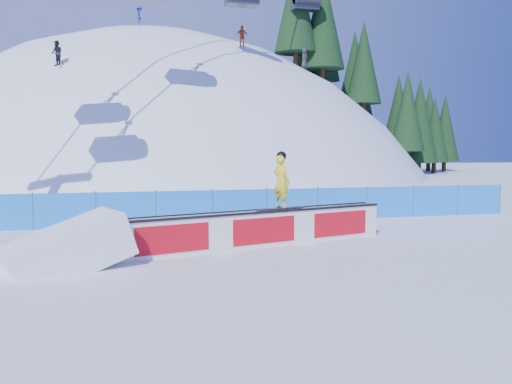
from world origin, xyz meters
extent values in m
plane|color=white|center=(0.00, 0.00, 0.00)|extent=(160.00, 160.00, 0.00)
sphere|color=white|center=(0.00, 42.00, -18.00)|extent=(64.00, 64.00, 64.00)
cylinder|color=#362415|center=(15.07, 41.13, 10.82)|extent=(0.50, 0.50, 1.40)
cone|color=black|center=(15.07, 41.13, 16.16)|extent=(4.17, 4.17, 9.49)
cylinder|color=#362415|center=(16.81, 42.04, 9.83)|extent=(0.50, 0.50, 1.40)
cone|color=black|center=(16.81, 42.04, 14.11)|extent=(3.24, 3.24, 7.37)
cylinder|color=#362415|center=(18.29, 43.10, 8.84)|extent=(0.50, 0.50, 1.40)
cone|color=black|center=(18.29, 43.10, 13.89)|extent=(3.92, 3.92, 8.91)
cylinder|color=#362415|center=(19.47, 40.96, 7.98)|extent=(0.50, 0.50, 1.40)
cone|color=black|center=(19.47, 40.96, 12.37)|extent=(3.34, 3.34, 7.58)
cylinder|color=#362415|center=(19.39, 44.72, 7.91)|extent=(0.50, 0.50, 1.40)
cone|color=black|center=(19.39, 44.72, 12.27)|extent=(3.30, 3.30, 7.51)
cylinder|color=#362415|center=(22.24, 38.83, 5.39)|extent=(0.50, 0.50, 1.40)
cone|color=black|center=(22.24, 38.83, 9.53)|extent=(3.11, 3.11, 7.07)
cylinder|color=#362415|center=(25.04, 45.03, 2.30)|extent=(0.50, 0.50, 1.40)
cone|color=black|center=(25.04, 45.03, 7.60)|extent=(4.14, 4.14, 9.41)
cylinder|color=#362415|center=(25.47, 39.49, 1.81)|extent=(0.50, 0.50, 1.40)
cone|color=black|center=(25.47, 39.49, 7.09)|extent=(4.12, 4.12, 9.36)
cylinder|color=#362415|center=(27.90, 41.00, 0.60)|extent=(0.50, 0.50, 1.40)
cone|color=black|center=(27.90, 41.00, 4.94)|extent=(3.29, 3.29, 7.48)
cylinder|color=#362415|center=(29.69, 39.98, 0.60)|extent=(0.50, 0.50, 1.40)
cone|color=black|center=(29.69, 39.98, 5.96)|extent=(4.19, 4.19, 9.52)
cylinder|color=#362415|center=(31.21, 42.37, 0.60)|extent=(0.50, 0.50, 1.40)
cone|color=black|center=(31.21, 42.37, 5.39)|extent=(3.69, 3.69, 8.39)
cylinder|color=#362415|center=(32.62, 41.53, 0.60)|extent=(0.50, 0.50, 1.40)
cone|color=black|center=(32.62, 41.53, 5.98)|extent=(4.21, 4.21, 9.57)
cylinder|color=#362415|center=(35.16, 42.20, 0.60)|extent=(0.50, 0.50, 1.40)
cone|color=black|center=(35.16, 42.20, 5.29)|extent=(3.60, 3.60, 8.18)
cube|color=blue|center=(0.00, 4.50, 0.60)|extent=(22.00, 0.03, 1.20)
cylinder|color=#3D4A6D|center=(-7.00, 4.50, 0.65)|extent=(0.05, 0.05, 1.30)
cylinder|color=#3D4A6D|center=(-5.00, 4.50, 0.65)|extent=(0.05, 0.05, 1.30)
cylinder|color=#3D4A6D|center=(-3.00, 4.50, 0.65)|extent=(0.05, 0.05, 1.30)
cylinder|color=#3D4A6D|center=(-1.00, 4.50, 0.65)|extent=(0.05, 0.05, 1.30)
cylinder|color=#3D4A6D|center=(1.00, 4.50, 0.65)|extent=(0.05, 0.05, 1.30)
cylinder|color=#3D4A6D|center=(3.00, 4.50, 0.65)|extent=(0.05, 0.05, 1.30)
cylinder|color=#3D4A6D|center=(5.00, 4.50, 0.65)|extent=(0.05, 0.05, 1.30)
cylinder|color=#3D4A6D|center=(7.00, 4.50, 0.65)|extent=(0.05, 0.05, 1.30)
cylinder|color=#3D4A6D|center=(9.00, 4.50, 0.65)|extent=(0.05, 0.05, 1.30)
cylinder|color=#3D4A6D|center=(11.00, 4.50, 0.65)|extent=(0.05, 0.05, 1.30)
cube|color=white|center=(-0.65, -0.49, 0.46)|extent=(8.04, 2.95, 0.93)
cube|color=gray|center=(-0.65, -0.49, 0.95)|extent=(7.97, 2.95, 0.04)
cube|color=black|center=(-0.57, -0.75, 0.96)|extent=(7.89, 2.48, 0.06)
cube|color=black|center=(-0.73, -0.23, 0.96)|extent=(7.89, 2.48, 0.06)
cube|color=red|center=(-0.57, -0.75, 0.46)|extent=(7.50, 2.35, 0.70)
cube|color=red|center=(-0.73, -0.23, 0.46)|extent=(7.50, 2.35, 0.70)
cube|color=black|center=(0.05, -0.27, 1.01)|extent=(1.55, 0.72, 0.03)
imported|color=yellow|center=(0.05, -0.27, 1.77)|extent=(0.59, 0.65, 1.49)
sphere|color=black|center=(0.05, -0.27, 2.46)|extent=(0.28, 0.28, 0.28)
imported|color=black|center=(-7.56, 25.30, 9.05)|extent=(0.97, 1.01, 1.65)
imported|color=#B9441A|center=(6.18, 29.57, 11.66)|extent=(1.03, 0.58, 1.65)
imported|color=#1C31A8|center=(-1.39, 36.38, 14.30)|extent=(0.84, 1.18, 1.65)
imported|color=#262626|center=(11.98, 30.89, 10.34)|extent=(0.86, 0.96, 1.65)
camera|label=1|loc=(-4.75, -15.39, 2.66)|focal=40.00mm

